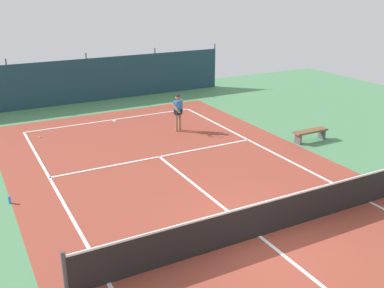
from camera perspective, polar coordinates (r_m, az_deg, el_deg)
ground_plane at (r=12.05m, az=8.62°, el=-11.63°), size 36.00×36.00×0.00m
court_surface at (r=12.05m, az=8.62°, el=-11.62°), size 11.02×26.60×0.01m
tennis_net at (r=11.79m, az=8.75°, el=-9.52°), size 10.12×0.10×1.10m
back_fence at (r=25.88m, az=-13.38°, el=6.97°), size 16.30×0.98×2.70m
tennis_player at (r=19.70m, az=-1.79°, el=4.37°), size 0.58×0.82×1.64m
tennis_ball_near_player at (r=20.15m, az=-18.92°, el=0.86°), size 0.07×0.07×0.07m
parked_car at (r=28.72m, az=-11.25°, el=8.74°), size 2.02×4.20×1.68m
courtside_bench at (r=19.18m, az=14.96°, el=1.40°), size 1.60×0.40×0.49m
water_bottle at (r=14.55m, az=-22.37°, el=-6.64°), size 0.08×0.08×0.24m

